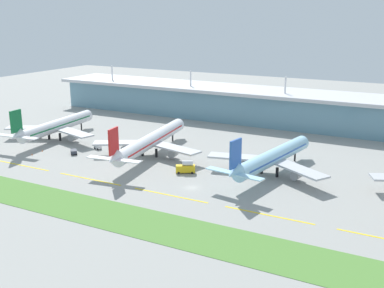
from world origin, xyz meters
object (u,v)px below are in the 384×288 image
(airliner_far_middle, at_px, (272,158))
(baggage_cart, at_px, (98,146))
(airliner_nearest, at_px, (56,126))
(safety_cone_left_wingtip, at_px, (42,151))
(safety_cone_nose_front, at_px, (32,154))
(fuel_truck, at_px, (186,167))
(airliner_near_middle, at_px, (151,141))
(pushback_tug, at_px, (74,152))

(airliner_far_middle, bearing_deg, baggage_cart, -177.45)
(airliner_nearest, height_order, baggage_cart, airliner_nearest)
(safety_cone_left_wingtip, xyz_separation_m, safety_cone_nose_front, (0.53, -6.36, 0.00))
(fuel_truck, relative_size, safety_cone_nose_front, 10.80)
(airliner_near_middle, distance_m, baggage_cart, 26.84)
(airliner_far_middle, height_order, safety_cone_nose_front, airliner_far_middle)
(baggage_cart, height_order, fuel_truck, fuel_truck)
(airliner_near_middle, xyz_separation_m, pushback_tug, (-30.28, -13.78, -5.36))
(airliner_far_middle, relative_size, fuel_truck, 8.06)
(pushback_tug, bearing_deg, baggage_cart, 69.41)
(airliner_far_middle, relative_size, safety_cone_left_wingtip, 87.05)
(safety_cone_left_wingtip, relative_size, safety_cone_nose_front, 1.00)
(fuel_truck, distance_m, pushback_tug, 54.42)
(airliner_far_middle, distance_m, safety_cone_nose_front, 100.95)
(baggage_cart, distance_m, fuel_truck, 51.35)
(safety_cone_left_wingtip, distance_m, safety_cone_nose_front, 6.38)
(baggage_cart, xyz_separation_m, safety_cone_nose_front, (-18.72, -20.55, -0.91))
(airliner_far_middle, height_order, pushback_tug, airliner_far_middle)
(airliner_nearest, bearing_deg, airliner_near_middle, -1.58)
(safety_cone_left_wingtip, bearing_deg, baggage_cart, 36.41)
(fuel_truck, xyz_separation_m, safety_cone_left_wingtip, (-69.54, -3.92, -1.91))
(baggage_cart, xyz_separation_m, safety_cone_left_wingtip, (-19.25, -14.19, -0.91))
(baggage_cart, distance_m, safety_cone_left_wingtip, 23.93)
(airliner_nearest, xyz_separation_m, safety_cone_left_wingtip, (9.19, -18.56, -6.09))
(fuel_truck, bearing_deg, safety_cone_nose_front, -171.53)
(airliner_far_middle, bearing_deg, fuel_truck, -154.43)
(fuel_truck, height_order, pushback_tug, fuel_truck)
(airliner_far_middle, bearing_deg, airliner_nearest, 179.55)
(fuel_truck, distance_m, safety_cone_nose_front, 69.80)
(baggage_cart, height_order, pushback_tug, baggage_cart)
(airliner_far_middle, bearing_deg, airliner_near_middle, -179.28)
(fuel_truck, bearing_deg, airliner_near_middle, 151.44)
(airliner_far_middle, distance_m, fuel_truck, 32.23)
(fuel_truck, bearing_deg, baggage_cart, 168.46)
(airliner_nearest, bearing_deg, safety_cone_left_wingtip, -63.67)
(safety_cone_left_wingtip, bearing_deg, safety_cone_nose_front, -85.27)
(pushback_tug, relative_size, safety_cone_left_wingtip, 6.89)
(airliner_near_middle, height_order, safety_cone_nose_front, airliner_near_middle)
(airliner_nearest, bearing_deg, airliner_far_middle, -0.45)
(airliner_far_middle, distance_m, pushback_tug, 84.64)
(airliner_nearest, xyz_separation_m, pushback_tug, (24.33, -15.29, -5.34))
(pushback_tug, distance_m, safety_cone_nose_front, 17.52)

